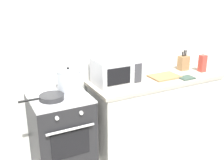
{
  "coord_description": "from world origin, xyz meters",
  "views": [
    {
      "loc": [
        -1.05,
        -1.96,
        2.0
      ],
      "look_at": [
        0.26,
        0.6,
        1.0
      ],
      "focal_mm": 43.91,
      "sensor_mm": 36.0,
      "label": 1
    }
  ],
  "objects_px": {
    "cutting_board": "(164,76)",
    "knife_block": "(183,63)",
    "frying_pan": "(51,97)",
    "stove": "(62,136)",
    "stock_pot": "(69,81)",
    "oven_mitt": "(186,78)",
    "microwave": "(116,71)",
    "pasta_box": "(202,63)"
  },
  "relations": [
    {
      "from": "cutting_board",
      "to": "knife_block",
      "type": "bearing_deg",
      "value": 18.5
    },
    {
      "from": "frying_pan",
      "to": "knife_block",
      "type": "bearing_deg",
      "value": 5.81
    },
    {
      "from": "stove",
      "to": "stock_pot",
      "type": "xyz_separation_m",
      "value": [
        0.14,
        0.08,
        0.58
      ]
    },
    {
      "from": "oven_mitt",
      "to": "frying_pan",
      "type": "bearing_deg",
      "value": 176.15
    },
    {
      "from": "stove",
      "to": "knife_block",
      "type": "height_order",
      "value": "knife_block"
    },
    {
      "from": "microwave",
      "to": "cutting_board",
      "type": "bearing_deg",
      "value": -6.97
    },
    {
      "from": "stove",
      "to": "cutting_board",
      "type": "bearing_deg",
      "value": 0.05
    },
    {
      "from": "stove",
      "to": "cutting_board",
      "type": "xyz_separation_m",
      "value": [
        1.34,
        0.0,
        0.47
      ]
    },
    {
      "from": "microwave",
      "to": "pasta_box",
      "type": "xyz_separation_m",
      "value": [
        1.23,
        -0.11,
        -0.04
      ]
    },
    {
      "from": "stove",
      "to": "cutting_board",
      "type": "height_order",
      "value": "cutting_board"
    },
    {
      "from": "cutting_board",
      "to": "knife_block",
      "type": "height_order",
      "value": "knife_block"
    },
    {
      "from": "stock_pot",
      "to": "oven_mitt",
      "type": "distance_m",
      "value": 1.44
    },
    {
      "from": "stove",
      "to": "stock_pot",
      "type": "height_order",
      "value": "stock_pot"
    },
    {
      "from": "pasta_box",
      "to": "stove",
      "type": "bearing_deg",
      "value": 179.14
    },
    {
      "from": "stock_pot",
      "to": "cutting_board",
      "type": "relative_size",
      "value": 0.94
    },
    {
      "from": "frying_pan",
      "to": "stove",
      "type": "bearing_deg",
      "value": 26.93
    },
    {
      "from": "knife_block",
      "to": "microwave",
      "type": "bearing_deg",
      "value": -176.64
    },
    {
      "from": "frying_pan",
      "to": "microwave",
      "type": "relative_size",
      "value": 0.9
    },
    {
      "from": "microwave",
      "to": "oven_mitt",
      "type": "distance_m",
      "value": 0.9
    },
    {
      "from": "frying_pan",
      "to": "microwave",
      "type": "height_order",
      "value": "microwave"
    },
    {
      "from": "microwave",
      "to": "cutting_board",
      "type": "xyz_separation_m",
      "value": [
        0.64,
        -0.08,
        -0.14
      ]
    },
    {
      "from": "microwave",
      "to": "pasta_box",
      "type": "distance_m",
      "value": 1.23
    },
    {
      "from": "stock_pot",
      "to": "stove",
      "type": "bearing_deg",
      "value": -150.03
    },
    {
      "from": "microwave",
      "to": "cutting_board",
      "type": "height_order",
      "value": "microwave"
    },
    {
      "from": "frying_pan",
      "to": "pasta_box",
      "type": "height_order",
      "value": "pasta_box"
    },
    {
      "from": "stock_pot",
      "to": "frying_pan",
      "type": "bearing_deg",
      "value": -151.24
    },
    {
      "from": "pasta_box",
      "to": "knife_block",
      "type": "bearing_deg",
      "value": 135.29
    },
    {
      "from": "knife_block",
      "to": "pasta_box",
      "type": "distance_m",
      "value": 0.24
    },
    {
      "from": "stove",
      "to": "stock_pot",
      "type": "bearing_deg",
      "value": 29.97
    },
    {
      "from": "stock_pot",
      "to": "knife_block",
      "type": "distance_m",
      "value": 1.62
    },
    {
      "from": "stock_pot",
      "to": "pasta_box",
      "type": "relative_size",
      "value": 1.54
    },
    {
      "from": "stock_pot",
      "to": "pasta_box",
      "type": "distance_m",
      "value": 1.8
    },
    {
      "from": "cutting_board",
      "to": "oven_mitt",
      "type": "bearing_deg",
      "value": -36.73
    },
    {
      "from": "cutting_board",
      "to": "pasta_box",
      "type": "xyz_separation_m",
      "value": [
        0.59,
        -0.03,
        0.1
      ]
    },
    {
      "from": "frying_pan",
      "to": "microwave",
      "type": "xyz_separation_m",
      "value": [
        0.8,
        0.13,
        0.12
      ]
    },
    {
      "from": "cutting_board",
      "to": "knife_block",
      "type": "xyz_separation_m",
      "value": [
        0.42,
        0.14,
        0.09
      ]
    },
    {
      "from": "stove",
      "to": "oven_mitt",
      "type": "height_order",
      "value": "oven_mitt"
    },
    {
      "from": "stock_pot",
      "to": "knife_block",
      "type": "relative_size",
      "value": 1.26
    },
    {
      "from": "stove",
      "to": "frying_pan",
      "type": "xyz_separation_m",
      "value": [
        -0.09,
        -0.05,
        0.48
      ]
    },
    {
      "from": "stock_pot",
      "to": "pasta_box",
      "type": "bearing_deg",
      "value": -3.46
    },
    {
      "from": "stock_pot",
      "to": "cutting_board",
      "type": "xyz_separation_m",
      "value": [
        1.21,
        -0.08,
        -0.12
      ]
    },
    {
      "from": "frying_pan",
      "to": "knife_block",
      "type": "relative_size",
      "value": 1.66
    }
  ]
}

